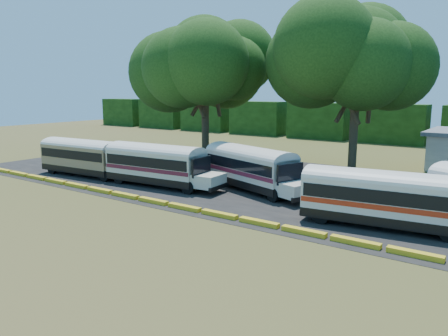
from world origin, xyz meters
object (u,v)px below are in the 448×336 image
Objects in this scene: bus_beige at (83,155)px; tree_west at (205,57)px; bus_red at (141,157)px; bus_cream_west at (157,162)px; bus_white_red at (380,195)px.

tree_west is at bearing 61.93° from bus_beige.
bus_red is 0.85× the size of bus_cream_west.
bus_red is 5.28m from bus_cream_west.
bus_cream_west is (4.63, -2.53, 0.29)m from bus_red.
tree_west reaches higher than bus_white_red.
bus_cream_west is 18.87m from bus_white_red.
bus_white_red is at bearing -6.20° from bus_cream_west.
bus_beige is at bearing 173.29° from bus_white_red.
bus_cream_west is at bearing 171.24° from bus_white_red.
bus_cream_west reaches higher than bus_red.
bus_red is 13.34m from tree_west.
bus_beige reaches higher than bus_white_red.
bus_cream_west is 15.37m from tree_west.
bus_red is at bearing 32.13° from bus_beige.
bus_beige is at bearing -113.89° from tree_west.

